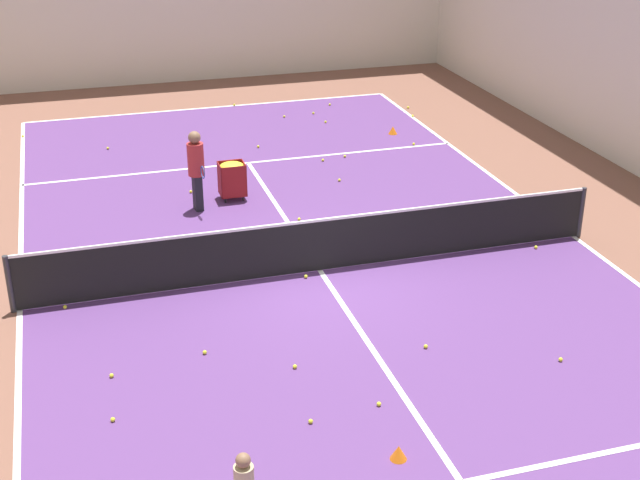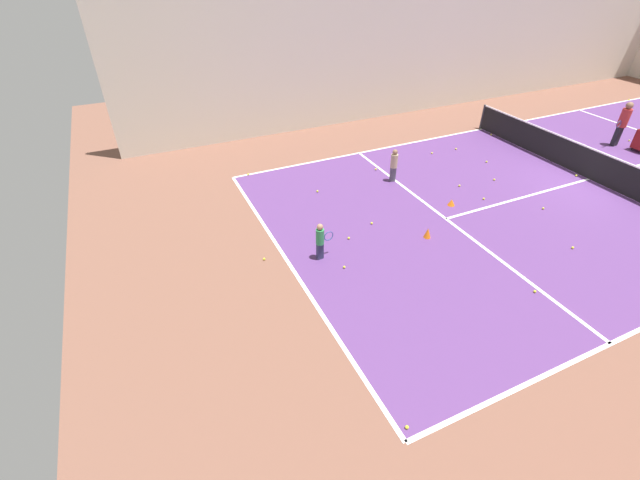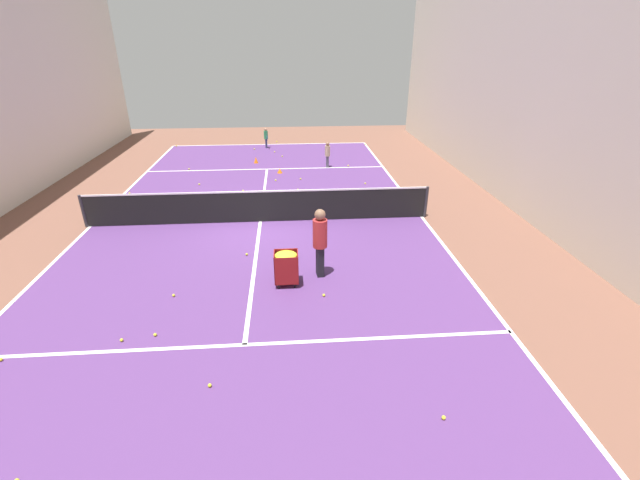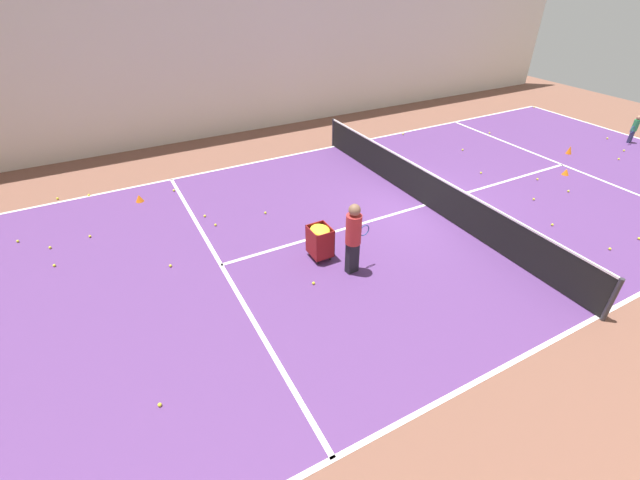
{
  "view_description": "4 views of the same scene",
  "coord_description": "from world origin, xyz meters",
  "px_view_note": "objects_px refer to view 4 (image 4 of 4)",
  "views": [
    {
      "loc": [
        -4.37,
        -14.63,
        7.65
      ],
      "look_at": [
        0.0,
        0.0,
        0.65
      ],
      "focal_mm": 50.0,
      "sensor_mm": 36.0,
      "label": 1
    },
    {
      "loc": [
        8.52,
        -14.63,
        7.06
      ],
      "look_at": [
        0.18,
        -10.77,
        0.61
      ],
      "focal_mm": 24.0,
      "sensor_mm": 36.0,
      "label": 2
    },
    {
      "loc": [
        -0.98,
        13.32,
        5.54
      ],
      "look_at": [
        -1.72,
        3.71,
        1.0
      ],
      "focal_mm": 24.0,
      "sensor_mm": 36.0,
      "label": 3
    },
    {
      "loc": [
        -8.52,
        8.25,
        6.28
      ],
      "look_at": [
        -0.86,
        4.1,
        0.52
      ],
      "focal_mm": 24.0,
      "sensor_mm": 36.0,
      "label": 4
    }
  ],
  "objects_px": {
    "tennis_net": "(428,189)",
    "ball_cart": "(320,237)",
    "player_near_baseline": "(635,127)",
    "training_cone_1": "(570,150)",
    "training_cone_0": "(566,172)",
    "coach_at_net": "(353,234)"
  },
  "relations": [
    {
      "from": "training_cone_0",
      "to": "training_cone_1",
      "type": "relative_size",
      "value": 0.75
    },
    {
      "from": "player_near_baseline",
      "to": "coach_at_net",
      "type": "bearing_deg",
      "value": 3.43
    },
    {
      "from": "tennis_net",
      "to": "ball_cart",
      "type": "height_order",
      "value": "tennis_net"
    },
    {
      "from": "tennis_net",
      "to": "coach_at_net",
      "type": "height_order",
      "value": "coach_at_net"
    },
    {
      "from": "player_near_baseline",
      "to": "training_cone_0",
      "type": "distance_m",
      "value": 5.14
    },
    {
      "from": "tennis_net",
      "to": "training_cone_0",
      "type": "height_order",
      "value": "tennis_net"
    },
    {
      "from": "coach_at_net",
      "to": "ball_cart",
      "type": "bearing_deg",
      "value": 109.8
    },
    {
      "from": "tennis_net",
      "to": "ball_cart",
      "type": "relative_size",
      "value": 12.8
    },
    {
      "from": "tennis_net",
      "to": "ball_cart",
      "type": "distance_m",
      "value": 4.19
    },
    {
      "from": "training_cone_0",
      "to": "coach_at_net",
      "type": "bearing_deg",
      "value": 96.74
    },
    {
      "from": "player_near_baseline",
      "to": "ball_cart",
      "type": "bearing_deg",
      "value": -0.04
    },
    {
      "from": "coach_at_net",
      "to": "ball_cart",
      "type": "xyz_separation_m",
      "value": [
        0.86,
        0.4,
        -0.42
      ]
    },
    {
      "from": "player_near_baseline",
      "to": "training_cone_1",
      "type": "bearing_deg",
      "value": -11.09
    },
    {
      "from": "ball_cart",
      "to": "training_cone_1",
      "type": "height_order",
      "value": "ball_cart"
    },
    {
      "from": "player_near_baseline",
      "to": "training_cone_1",
      "type": "xyz_separation_m",
      "value": [
        0.4,
        3.22,
        -0.48
      ]
    },
    {
      "from": "tennis_net",
      "to": "player_near_baseline",
      "type": "bearing_deg",
      "value": -89.07
    },
    {
      "from": "ball_cart",
      "to": "tennis_net",
      "type": "bearing_deg",
      "value": -78.14
    },
    {
      "from": "ball_cart",
      "to": "training_cone_0",
      "type": "relative_size",
      "value": 3.8
    },
    {
      "from": "ball_cart",
      "to": "training_cone_1",
      "type": "relative_size",
      "value": 2.87
    },
    {
      "from": "tennis_net",
      "to": "training_cone_0",
      "type": "relative_size",
      "value": 48.68
    },
    {
      "from": "training_cone_0",
      "to": "tennis_net",
      "type": "bearing_deg",
      "value": 83.94
    },
    {
      "from": "ball_cart",
      "to": "training_cone_0",
      "type": "xyz_separation_m",
      "value": [
        0.26,
        -9.81,
        -0.51
      ]
    }
  ]
}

